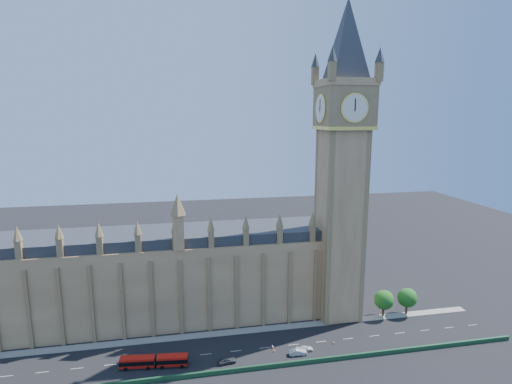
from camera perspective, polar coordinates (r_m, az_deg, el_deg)
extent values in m
plane|color=black|center=(114.60, -5.03, -21.89)|extent=(400.00, 400.00, 0.00)
cube|color=#9A724A|center=(129.00, -17.55, -12.22)|extent=(120.00, 20.00, 25.00)
cube|color=#2D3035|center=(124.34, -17.91, -6.25)|extent=(120.00, 18.00, 3.00)
cube|color=#9A724A|center=(124.14, 11.83, -4.78)|extent=(12.00, 12.00, 58.00)
cube|color=olive|center=(119.78, 12.48, 11.58)|extent=(14.00, 14.00, 12.00)
cylinder|color=silver|center=(113.24, 13.93, 11.59)|extent=(7.20, 0.30, 7.20)
cube|color=#9A724A|center=(120.12, 12.62, 14.92)|extent=(14.50, 14.50, 2.00)
cube|color=#1E4C2D|center=(106.82, -4.49, -24.19)|extent=(160.00, 0.60, 1.20)
cube|color=gray|center=(122.64, -5.51, -19.48)|extent=(160.00, 3.00, 0.16)
cylinder|color=#382619|center=(136.20, 17.71, -15.81)|extent=(0.70, 0.70, 4.00)
sphere|color=#144C16|center=(134.70, 17.80, -14.47)|extent=(6.00, 6.00, 6.00)
sphere|color=#144C16|center=(135.05, 18.06, -14.14)|extent=(4.38, 4.38, 4.38)
cylinder|color=#382619|center=(139.96, 20.70, -15.26)|extent=(0.70, 0.70, 4.00)
sphere|color=#144C16|center=(138.50, 20.80, -13.95)|extent=(6.00, 6.00, 6.00)
sphere|color=#144C16|center=(138.89, 21.04, -13.62)|extent=(4.38, 4.38, 4.38)
cube|color=red|center=(112.04, -16.56, -22.30)|extent=(8.72, 3.29, 2.84)
cube|color=red|center=(110.65, -11.84, -22.53)|extent=(7.78, 3.18, 2.84)
cube|color=black|center=(111.86, -16.57, -22.16)|extent=(8.78, 3.34, 1.08)
cube|color=black|center=(110.46, -11.85, -22.38)|extent=(7.84, 3.24, 1.08)
cylinder|color=black|center=(111.38, -14.34, -22.49)|extent=(1.01, 2.34, 2.27)
cylinder|color=black|center=(112.17, -18.14, -22.93)|extent=(0.97, 0.39, 0.95)
cylinder|color=black|center=(114.09, -17.85, -22.29)|extent=(0.97, 0.39, 0.95)
cylinder|color=black|center=(111.08, -15.17, -23.13)|extent=(0.97, 0.39, 0.95)
cylinder|color=black|center=(113.02, -14.94, -22.47)|extent=(0.97, 0.39, 0.95)
cylinder|color=black|center=(110.52, -13.25, -23.22)|extent=(0.97, 0.39, 0.95)
cylinder|color=black|center=(112.47, -13.06, -22.56)|extent=(0.97, 0.39, 0.95)
cylinder|color=black|center=(109.92, -10.54, -23.32)|extent=(0.97, 0.39, 0.95)
cylinder|color=black|center=(111.87, -10.40, -22.64)|extent=(0.97, 0.39, 0.95)
imported|color=#3C3E43|center=(110.13, -4.16, -22.88)|extent=(4.79, 2.40, 1.57)
imported|color=#AFB0B7|center=(113.49, 6.01, -21.79)|extent=(4.88, 1.93, 1.58)
imported|color=silver|center=(115.32, 7.02, -21.33)|extent=(4.48, 2.00, 1.28)
cube|color=black|center=(116.45, 2.35, -21.26)|extent=(0.58, 0.58, 0.04)
cone|color=orange|center=(116.25, 2.35, -21.11)|extent=(0.64, 0.64, 0.78)
cylinder|color=white|center=(116.19, 2.35, -21.06)|extent=(0.38, 0.38, 0.13)
cube|color=black|center=(114.55, 2.63, -21.86)|extent=(0.53, 0.53, 0.04)
cone|color=#D94D0B|center=(114.38, 2.63, -21.72)|extent=(0.58, 0.58, 0.70)
cylinder|color=white|center=(114.32, 2.63, -21.68)|extent=(0.34, 0.34, 0.12)
cube|color=black|center=(115.93, 2.43, -21.42)|extent=(0.56, 0.56, 0.04)
cone|color=#D54A0B|center=(115.74, 2.43, -21.27)|extent=(0.61, 0.61, 0.76)
cylinder|color=white|center=(115.68, 2.43, -21.23)|extent=(0.37, 0.37, 0.13)
cube|color=black|center=(119.66, 11.03, -20.51)|extent=(0.44, 0.44, 0.04)
cone|color=#FF520D|center=(119.49, 11.03, -20.38)|extent=(0.48, 0.48, 0.69)
cylinder|color=white|center=(119.44, 11.04, -20.34)|extent=(0.33, 0.33, 0.12)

